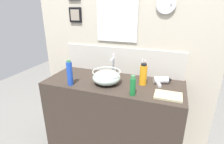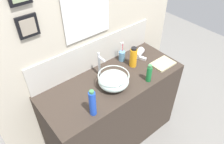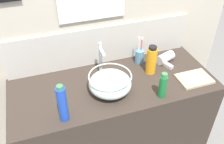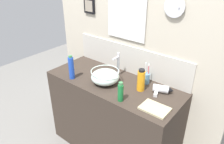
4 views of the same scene
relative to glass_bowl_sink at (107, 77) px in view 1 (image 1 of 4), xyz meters
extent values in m
cube|color=#382D26|center=(0.05, 0.06, -0.49)|extent=(1.32, 0.54, 0.85)
cube|color=beige|center=(0.05, 0.36, 0.28)|extent=(1.93, 0.06, 2.38)
cube|color=beige|center=(0.05, 0.32, 0.07)|extent=(1.29, 0.02, 0.28)
cube|color=white|center=(-0.01, 0.32, 0.51)|extent=(0.36, 0.01, 0.42)
cube|color=white|center=(-0.01, 0.32, 0.51)|extent=(0.42, 0.01, 0.48)
cylinder|color=silver|center=(0.45, 0.31, 0.64)|extent=(0.17, 0.01, 0.17)
cylinder|color=silver|center=(0.49, 0.32, 0.64)|extent=(0.01, 0.06, 0.01)
cube|color=black|center=(-0.48, 0.32, 0.53)|extent=(0.14, 0.02, 0.15)
cube|color=gray|center=(-0.48, 0.31, 0.53)|extent=(0.10, 0.01, 0.11)
ellipsoid|color=silver|center=(0.00, 0.00, 0.00)|extent=(0.26, 0.26, 0.13)
torus|color=silver|center=(0.00, 0.00, 0.06)|extent=(0.26, 0.26, 0.01)
torus|color=#B2B7BC|center=(0.00, 0.00, -0.06)|extent=(0.10, 0.10, 0.01)
cylinder|color=silver|center=(0.00, 0.20, 0.04)|extent=(0.02, 0.02, 0.21)
cylinder|color=silver|center=(0.00, 0.16, 0.13)|extent=(0.02, 0.08, 0.02)
cylinder|color=silver|center=(0.00, 0.20, 0.16)|extent=(0.02, 0.02, 0.03)
cylinder|color=silver|center=(0.48, 0.18, -0.03)|extent=(0.15, 0.11, 0.07)
cone|color=black|center=(0.56, 0.21, -0.03)|extent=(0.06, 0.07, 0.06)
cube|color=silver|center=(0.46, 0.12, -0.05)|extent=(0.06, 0.09, 0.02)
cylinder|color=#598CB2|center=(0.30, 0.23, -0.02)|extent=(0.06, 0.06, 0.10)
cylinder|color=#D83F4C|center=(0.31, 0.24, 0.03)|extent=(0.01, 0.01, 0.18)
cube|color=white|center=(0.31, 0.24, 0.12)|extent=(0.01, 0.01, 0.02)
cylinder|color=white|center=(0.28, 0.23, 0.03)|extent=(0.01, 0.01, 0.19)
cube|color=white|center=(0.28, 0.23, 0.13)|extent=(0.01, 0.01, 0.02)
cylinder|color=#197233|center=(0.28, -0.14, 0.01)|extent=(0.05, 0.05, 0.15)
cylinder|color=#3F7F4C|center=(0.28, -0.14, 0.09)|extent=(0.03, 0.03, 0.03)
cylinder|color=orange|center=(0.32, 0.10, 0.03)|extent=(0.07, 0.07, 0.18)
cylinder|color=black|center=(0.32, 0.10, 0.13)|extent=(0.05, 0.05, 0.02)
cylinder|color=blue|center=(-0.31, -0.13, 0.04)|extent=(0.05, 0.05, 0.22)
cylinder|color=#3F7F4C|center=(-0.31, -0.13, 0.16)|extent=(0.03, 0.03, 0.02)
cube|color=tan|center=(0.56, -0.07, -0.06)|extent=(0.22, 0.16, 0.02)
camera|label=1|loc=(0.55, -1.39, 0.61)|focal=28.00mm
camera|label=2|loc=(-0.86, -1.04, 1.23)|focal=35.00mm
camera|label=3|loc=(-0.36, -1.10, 0.97)|focal=40.00mm
camera|label=4|loc=(1.16, -1.33, 0.96)|focal=35.00mm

